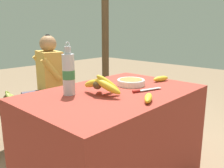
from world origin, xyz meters
TOP-DOWN VIEW (x-y plane):
  - market_counter at (0.00, 0.00)m, footprint 1.26×0.82m
  - banana_bunch_ripe at (-0.13, -0.01)m, footprint 0.19×0.34m
  - serving_bowl at (0.22, 0.03)m, footprint 0.22×0.22m
  - water_bottle at (-0.26, 0.16)m, footprint 0.08×0.08m
  - loose_banana_front at (-0.04, -0.31)m, footprint 0.17×0.12m
  - loose_banana_side at (0.51, -0.07)m, footprint 0.17×0.08m
  - knife at (0.13, -0.15)m, footprint 0.24×0.10m
  - wooden_bench at (0.14, 1.12)m, footprint 1.55×0.32m
  - seated_vendor at (0.13, 1.10)m, footprint 0.46×0.43m
  - banana_bunch_green at (-0.25, 1.12)m, footprint 0.17×0.27m
  - support_post_far at (1.34, 1.40)m, footprint 0.10×0.10m

SIDE VIEW (x-z plane):
  - market_counter at x=0.00m, z-range 0.00..0.73m
  - wooden_bench at x=0.14m, z-range 0.15..0.61m
  - banana_bunch_green at x=-0.25m, z-range 0.45..0.60m
  - seated_vendor at x=0.13m, z-range 0.09..1.20m
  - knife at x=0.13m, z-range 0.73..0.75m
  - loose_banana_front at x=-0.04m, z-range 0.73..0.78m
  - loose_banana_side at x=0.51m, z-range 0.73..0.78m
  - serving_bowl at x=0.22m, z-range 0.74..0.79m
  - banana_bunch_ripe at x=-0.13m, z-range 0.73..0.89m
  - water_bottle at x=-0.26m, z-range 0.70..1.05m
  - support_post_far at x=1.34m, z-range 0.00..2.42m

